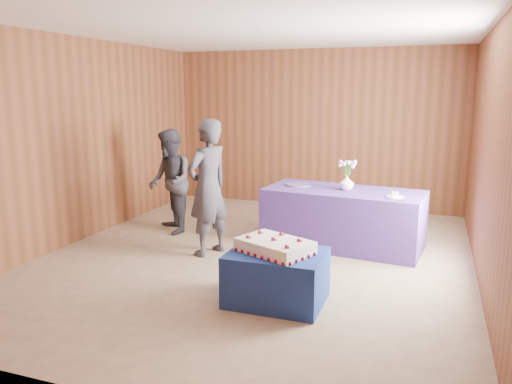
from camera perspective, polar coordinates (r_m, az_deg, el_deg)
The scene contains 13 objects.
ground at distance 6.16m, azimuth 0.01°, elevation -7.47°, with size 6.00×6.00×0.00m, color tan.
room_shell at distance 5.83m, azimuth 0.01°, elevation 9.53°, with size 5.04×6.04×2.72m.
cake_table at distance 4.85m, azimuth 2.36°, elevation -9.70°, with size 0.90×0.70×0.50m, color navy.
serving_table at distance 6.60m, azimuth 9.90°, elevation -2.96°, with size 2.00×0.90×0.75m, color #543797.
sheet_cake at distance 4.75m, azimuth 2.15°, elevation -6.19°, with size 0.83×0.71×0.16m.
vase at distance 6.50m, azimuth 10.32°, elevation 1.06°, with size 0.18×0.18×0.19m, color white.
flower_spray at distance 6.46m, azimuth 10.40°, elevation 3.23°, with size 0.24×0.23×0.18m.
platter at distance 6.72m, azimuth 4.88°, elevation 0.81°, with size 0.33×0.33×0.02m, color #694F9F.
plate at distance 6.21m, azimuth 15.59°, elevation -0.50°, with size 0.21×0.21×0.01m, color white.
cake_slice at distance 6.21m, azimuth 15.61°, elevation -0.19°, with size 0.07×0.06×0.07m.
knife at distance 6.06m, azimuth 15.60°, elevation -0.85°, with size 0.26×0.02×0.00m, color #B1B2B5.
guest_left at distance 6.12m, azimuth -5.51°, elevation 0.49°, with size 0.61×0.40×1.68m, color #383843.
guest_right at distance 7.16m, azimuth -9.79°, elevation 1.19°, with size 0.72×0.56×1.48m, color #32323C.
Camera 1 is at (1.97, -5.48, 2.01)m, focal length 35.00 mm.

